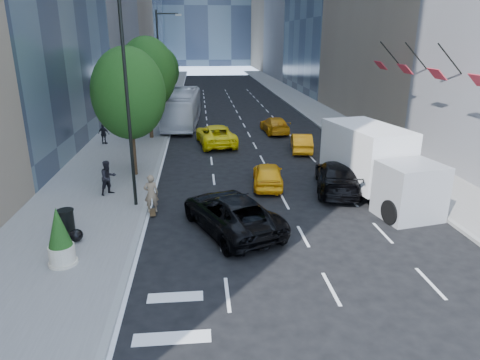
{
  "coord_description": "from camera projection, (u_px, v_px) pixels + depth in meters",
  "views": [
    {
      "loc": [
        -3.25,
        -16.11,
        8.05
      ],
      "look_at": [
        -1.41,
        2.99,
        1.6
      ],
      "focal_mm": 32.0,
      "sensor_mm": 36.0,
      "label": 1
    }
  ],
  "objects": [
    {
      "name": "taxi_c",
      "position": [
        216.0,
        135.0,
        33.29
      ],
      "size": [
        3.29,
        5.95,
        1.58
      ],
      "primitive_type": "imported",
      "rotation": [
        0.0,
        0.0,
        3.26
      ],
      "color": "yellow",
      "rests_on": "ground"
    },
    {
      "name": "ground",
      "position": [
        280.0,
        237.0,
        18.06
      ],
      "size": [
        160.0,
        160.0,
        0.0
      ],
      "primitive_type": "plane",
      "color": "black",
      "rests_on": "ground"
    },
    {
      "name": "sidewalk_left",
      "position": [
        145.0,
        115.0,
        45.52
      ],
      "size": [
        6.0,
        120.0,
        0.15
      ],
      "primitive_type": "cube",
      "color": "slate",
      "rests_on": "ground"
    },
    {
      "name": "traffic_signal",
      "position": [
        173.0,
        68.0,
        53.87
      ],
      "size": [
        2.48,
        0.53,
        5.2
      ],
      "color": "black",
      "rests_on": "sidewalk_left"
    },
    {
      "name": "facade_flags",
      "position": [
        422.0,
        68.0,
        26.49
      ],
      "size": [
        1.85,
        13.3,
        2.05
      ],
      "color": "black",
      "rests_on": "ground"
    },
    {
      "name": "garbage_bags",
      "position": [
        70.0,
        237.0,
        17.19
      ],
      "size": [
        0.99,
        0.95,
        0.49
      ],
      "color": "black",
      "rests_on": "sidewalk_left"
    },
    {
      "name": "taxi_a",
      "position": [
        268.0,
        175.0,
        24.02
      ],
      "size": [
        2.11,
        4.22,
        1.38
      ],
      "primitive_type": "imported",
      "rotation": [
        0.0,
        0.0,
        3.02
      ],
      "color": "#FFAD0D",
      "rests_on": "ground"
    },
    {
      "name": "city_bus",
      "position": [
        182.0,
        108.0,
        40.51
      ],
      "size": [
        3.47,
        11.84,
        3.26
      ],
      "primitive_type": "imported",
      "rotation": [
        0.0,
        0.0,
        -0.06
      ],
      "color": "silver",
      "rests_on": "ground"
    },
    {
      "name": "pedestrian_a",
      "position": [
        108.0,
        178.0,
        22.29
      ],
      "size": [
        1.13,
        1.12,
        1.83
      ],
      "primitive_type": "imported",
      "rotation": [
        0.0,
        0.0,
        0.75
      ],
      "color": "black",
      "rests_on": "sidewalk_left"
    },
    {
      "name": "tree_mid",
      "position": [
        147.0,
        73.0,
        33.64
      ],
      "size": [
        4.5,
        4.5,
        7.99
      ],
      "color": "black",
      "rests_on": "sidewalk_left"
    },
    {
      "name": "taxi_d",
      "position": [
        275.0,
        125.0,
        37.49
      ],
      "size": [
        2.17,
        4.84,
        1.38
      ],
      "primitive_type": "imported",
      "rotation": [
        0.0,
        0.0,
        3.19
      ],
      "color": "orange",
      "rests_on": "ground"
    },
    {
      "name": "lamp_far",
      "position": [
        161.0,
        64.0,
        36.39
      ],
      "size": [
        2.13,
        0.22,
        10.0
      ],
      "color": "black",
      "rests_on": "sidewalk_left"
    },
    {
      "name": "trash_can",
      "position": [
        66.0,
        221.0,
        18.07
      ],
      "size": [
        0.64,
        0.64,
        0.96
      ],
      "primitive_type": "cylinder",
      "color": "black",
      "rests_on": "sidewalk_left"
    },
    {
      "name": "black_sedan_lincoln",
      "position": [
        231.0,
        213.0,
        18.52
      ],
      "size": [
        4.74,
        6.43,
        1.62
      ],
      "primitive_type": "imported",
      "rotation": [
        0.0,
        0.0,
        3.54
      ],
      "color": "black",
      "rests_on": "ground"
    },
    {
      "name": "tree_far",
      "position": [
        161.0,
        70.0,
        46.13
      ],
      "size": [
        3.9,
        3.9,
        6.92
      ],
      "color": "black",
      "rests_on": "sidewalk_left"
    },
    {
      "name": "planter_shrub",
      "position": [
        60.0,
        238.0,
        15.32
      ],
      "size": [
        0.93,
        0.93,
        2.22
      ],
      "color": "beige",
      "rests_on": "sidewalk_left"
    },
    {
      "name": "box_truck",
      "position": [
        376.0,
        163.0,
        22.09
      ],
      "size": [
        4.11,
        7.92,
        3.61
      ],
      "rotation": [
        0.0,
        0.0,
        0.19
      ],
      "color": "white",
      "rests_on": "ground"
    },
    {
      "name": "skateboarder",
      "position": [
        151.0,
        196.0,
        20.09
      ],
      "size": [
        0.73,
        0.53,
        1.86
      ],
      "primitive_type": "imported",
      "rotation": [
        0.0,
        0.0,
        3.28
      ],
      "color": "#7B664D",
      "rests_on": "ground"
    },
    {
      "name": "lamp_near",
      "position": [
        130.0,
        88.0,
        19.41
      ],
      "size": [
        2.13,
        0.22,
        10.0
      ],
      "color": "black",
      "rests_on": "sidewalk_left"
    },
    {
      "name": "taxi_b",
      "position": [
        301.0,
        142.0,
        31.44
      ],
      "size": [
        2.03,
        4.2,
        1.33
      ],
      "primitive_type": "imported",
      "rotation": [
        0.0,
        0.0,
        2.98
      ],
      "color": "orange",
      "rests_on": "ground"
    },
    {
      "name": "pedestrian_b",
      "position": [
        104.0,
        134.0,
        32.87
      ],
      "size": [
        1.01,
        0.67,
        1.59
      ],
      "primitive_type": "imported",
      "rotation": [
        0.0,
        0.0,
        2.81
      ],
      "color": "black",
      "rests_on": "sidewalk_left"
    },
    {
      "name": "black_sedan_mercedes",
      "position": [
        338.0,
        176.0,
        23.35
      ],
      "size": [
        3.53,
        6.02,
        1.64
      ],
      "primitive_type": "imported",
      "rotation": [
        0.0,
        0.0,
        2.91
      ],
      "color": "black",
      "rests_on": "ground"
    },
    {
      "name": "sidewalk_right",
      "position": [
        319.0,
        113.0,
        47.25
      ],
      "size": [
        4.0,
        120.0,
        0.15
      ],
      "primitive_type": "cube",
      "color": "slate",
      "rests_on": "ground"
    },
    {
      "name": "tree_near",
      "position": [
        129.0,
        94.0,
        24.31
      ],
      "size": [
        4.2,
        4.2,
        7.46
      ],
      "color": "black",
      "rests_on": "sidewalk_left"
    }
  ]
}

